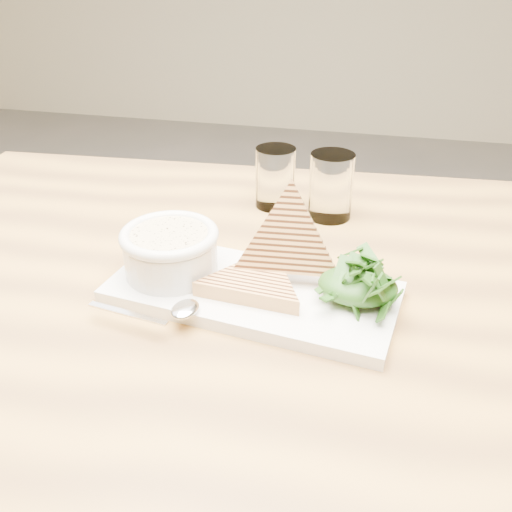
% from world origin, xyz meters
% --- Properties ---
extents(table_top, '(1.31, 0.92, 0.04)m').
position_xyz_m(table_top, '(0.14, -0.01, 0.72)').
color(table_top, '#B5823B').
rests_on(table_top, ground).
extents(table_leg_bl, '(0.06, 0.06, 0.70)m').
position_xyz_m(table_leg_bl, '(-0.44, 0.36, 0.35)').
color(table_leg_bl, '#B5823B').
rests_on(table_leg_bl, ground).
extents(platter, '(0.38, 0.21, 0.02)m').
position_xyz_m(platter, '(0.12, -0.04, 0.75)').
color(platter, white).
rests_on(platter, table_top).
extents(soup_bowl, '(0.12, 0.12, 0.05)m').
position_xyz_m(soup_bowl, '(0.01, -0.03, 0.78)').
color(soup_bowl, white).
rests_on(soup_bowl, platter).
extents(soup, '(0.10, 0.10, 0.01)m').
position_xyz_m(soup, '(0.01, -0.03, 0.81)').
color(soup, beige).
rests_on(soup, soup_bowl).
extents(bowl_rim, '(0.13, 0.13, 0.01)m').
position_xyz_m(bowl_rim, '(0.01, -0.03, 0.81)').
color(bowl_rim, white).
rests_on(bowl_rim, soup_bowl).
extents(sandwich_flat, '(0.17, 0.17, 0.02)m').
position_xyz_m(sandwich_flat, '(0.12, -0.05, 0.77)').
color(sandwich_flat, tan).
rests_on(sandwich_flat, platter).
extents(sandwich_lean, '(0.16, 0.15, 0.17)m').
position_xyz_m(sandwich_lean, '(0.15, -0.01, 0.81)').
color(sandwich_lean, tan).
rests_on(sandwich_lean, sandwich_flat).
extents(salad_base, '(0.10, 0.08, 0.04)m').
position_xyz_m(salad_base, '(0.25, -0.04, 0.78)').
color(salad_base, '#0D340B').
rests_on(salad_base, platter).
extents(arugula_pile, '(0.11, 0.10, 0.05)m').
position_xyz_m(arugula_pile, '(0.25, -0.04, 0.79)').
color(arugula_pile, '#396620').
rests_on(arugula_pile, platter).
extents(spoon_bowl, '(0.04, 0.05, 0.01)m').
position_xyz_m(spoon_bowl, '(0.05, -0.12, 0.76)').
color(spoon_bowl, silver).
rests_on(spoon_bowl, platter).
extents(spoon_handle, '(0.10, 0.03, 0.00)m').
position_xyz_m(spoon_handle, '(-0.01, -0.14, 0.76)').
color(spoon_handle, silver).
rests_on(spoon_handle, platter).
extents(glass_near, '(0.07, 0.07, 0.10)m').
position_xyz_m(glass_near, '(0.09, 0.23, 0.79)').
color(glass_near, white).
rests_on(glass_near, table_top).
extents(glass_far, '(0.07, 0.07, 0.11)m').
position_xyz_m(glass_far, '(0.18, 0.21, 0.79)').
color(glass_far, white).
rests_on(glass_far, table_top).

